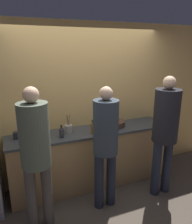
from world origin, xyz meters
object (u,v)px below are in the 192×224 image
object	(u,v)px
person_center	(106,139)
bottle_amber	(93,128)
utensil_crock	(69,128)
bottle_red	(41,130)
person_left	(35,149)
fruit_bowl	(114,123)
bottle_dark	(62,133)
cup_black	(16,135)
person_right	(165,126)

from	to	relation	value
person_center	bottle_amber	xyz separation A→B (m)	(-0.02, 0.44, 0.00)
utensil_crock	bottle_red	distance (m)	0.41
person_left	utensil_crock	size ratio (longest dim) A/B	6.21
fruit_bowl	bottle_dark	distance (m)	0.93
person_left	cup_black	size ratio (longest dim) A/B	17.53
person_center	cup_black	xyz separation A→B (m)	(-1.10, 0.66, -0.03)
person_left	bottle_amber	size ratio (longest dim) A/B	8.20
bottle_red	cup_black	bearing A→B (deg)	178.01
person_left	person_center	world-z (taller)	person_left
fruit_bowl	cup_black	bearing A→B (deg)	178.45
bottle_red	person_center	bearing A→B (deg)	-40.89
utensil_crock	bottle_amber	size ratio (longest dim) A/B	1.32
person_center	bottle_dark	size ratio (longest dim) A/B	9.29
fruit_bowl	bottle_amber	bearing A→B (deg)	-157.35
person_left	cup_black	xyz separation A→B (m)	(-0.19, 0.71, -0.08)
bottle_amber	bottle_red	world-z (taller)	bottle_red
person_left	cup_black	bearing A→B (deg)	104.66
person_right	bottle_dark	distance (m)	1.51
person_right	fruit_bowl	bearing A→B (deg)	125.92
bottle_amber	cup_black	world-z (taller)	bottle_amber
person_right	person_center	bearing A→B (deg)	176.55
person_right	cup_black	size ratio (longest dim) A/B	17.84
utensil_crock	cup_black	world-z (taller)	utensil_crock
bottle_dark	cup_black	distance (m)	0.64
person_right	bottle_red	world-z (taller)	person_right
person_left	person_center	bearing A→B (deg)	2.95
person_center	cup_black	bearing A→B (deg)	148.82
bottle_red	fruit_bowl	bearing A→B (deg)	-1.43
person_left	fruit_bowl	size ratio (longest dim) A/B	4.98
bottle_amber	bottle_dark	size ratio (longest dim) A/B	1.17
fruit_bowl	cup_black	size ratio (longest dim) A/B	3.52
bottle_red	cup_black	world-z (taller)	bottle_red
person_left	person_center	xyz separation A→B (m)	(0.91, 0.05, -0.05)
bottle_red	person_right	bearing A→B (deg)	-22.87
person_right	cup_black	bearing A→B (deg)	160.41
bottle_amber	bottle_dark	world-z (taller)	bottle_amber
person_center	fruit_bowl	world-z (taller)	person_center
utensil_crock	person_left	bearing A→B (deg)	-130.36
person_left	fruit_bowl	world-z (taller)	person_left
person_left	fruit_bowl	xyz separation A→B (m)	(1.35, 0.67, -0.08)
person_right	bottle_dark	bearing A→B (deg)	159.24
person_center	cup_black	world-z (taller)	person_center
bottle_amber	bottle_red	xyz separation A→B (m)	(-0.74, 0.22, 0.00)
person_right	fruit_bowl	distance (m)	0.85
fruit_bowl	utensil_crock	world-z (taller)	utensil_crock
person_right	cup_black	world-z (taller)	person_right
person_center	fruit_bowl	size ratio (longest dim) A/B	4.80
bottle_dark	bottle_red	bearing A→B (deg)	147.21
fruit_bowl	bottle_amber	distance (m)	0.49
person_left	person_right	world-z (taller)	person_right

